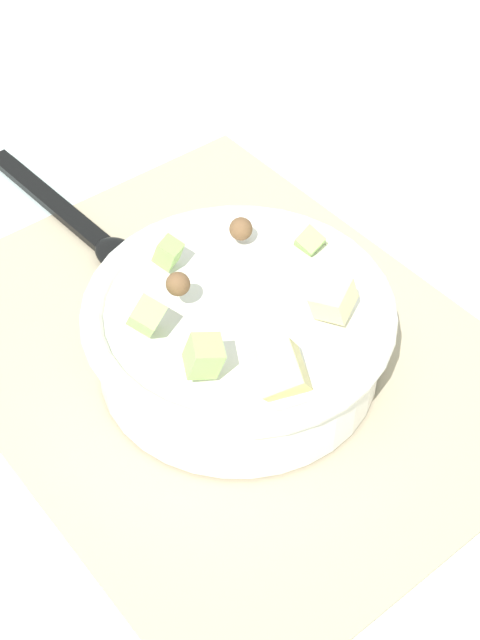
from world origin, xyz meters
name	(u,v)px	position (x,y,z in m)	size (l,w,h in m)	color
ground_plane	(224,354)	(0.00, 0.00, 0.00)	(2.40, 2.40, 0.00)	silver
placemat	(224,352)	(0.00, 0.00, 0.00)	(0.48, 0.38, 0.01)	tan
salad_bowl	(240,329)	(0.02, 0.00, 0.04)	(0.24, 0.24, 0.10)	white
serving_spoon	(86,229)	(-0.19, -0.01, 0.01)	(0.23, 0.04, 0.01)	black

